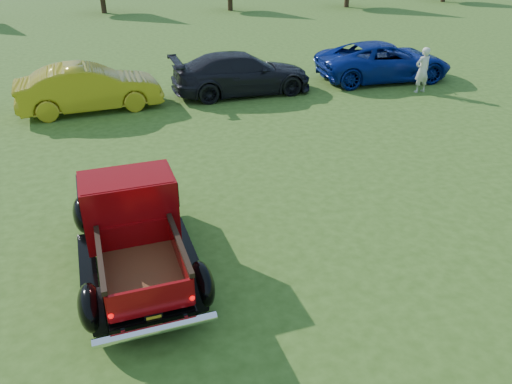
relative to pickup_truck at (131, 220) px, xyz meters
The scene contains 6 objects.
ground 2.19m from the pickup_truck, ahead, with size 120.00×120.00×0.00m, color #365518.
pickup_truck is the anchor object (origin of this frame).
show_car_yellow 8.99m from the pickup_truck, 96.77° to the left, with size 1.60×4.58×1.51m, color #B39B17.
show_car_grey 10.45m from the pickup_truck, 66.23° to the left, with size 2.06×5.07×1.47m, color black.
show_car_blue 14.19m from the pickup_truck, 44.82° to the left, with size 2.44×5.29×1.47m, color navy.
spectator 13.34m from the pickup_truck, 37.30° to the left, with size 0.60×0.39×1.64m, color beige.
Camera 1 is at (-1.77, -8.05, 5.39)m, focal length 35.00 mm.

